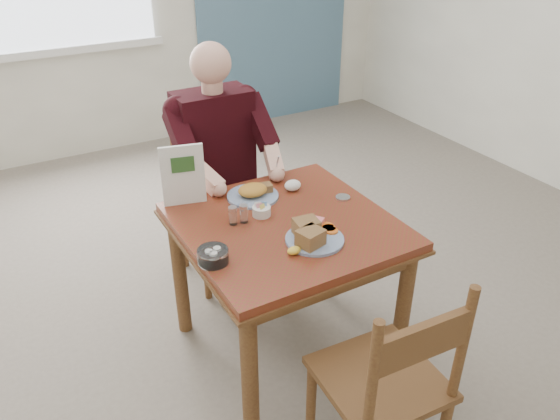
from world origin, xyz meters
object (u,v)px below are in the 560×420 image
table (286,243)px  chair_near (387,385)px  far_plate (254,192)px  chair_far (217,200)px  near_plate (312,235)px  diner (220,153)px

table → chair_near: size_ratio=0.97×
chair_near → far_plate: size_ratio=3.31×
far_plate → table: bearing=-86.0°
chair_far → chair_near: same height
chair_near → near_plate: 0.66m
chair_far → diner: (0.00, -0.09, 0.33)m
far_plate → chair_near: bearing=-90.3°
near_plate → far_plate: size_ratio=0.95×
chair_near → far_plate: (0.01, 1.05, 0.30)m
chair_far → near_plate: bearing=-89.1°
table → diner: (0.00, 0.71, 0.17)m
table → far_plate: far_plate is taller
near_plate → far_plate: (-0.03, 0.46, -0.01)m
chair_far → far_plate: (-0.02, -0.52, 0.30)m
table → diner: bearing=90.0°
diner → near_plate: (0.02, -0.89, -0.03)m
chair_near → near_plate: bearing=86.1°
table → chair_near: chair_near is taller
diner → far_plate: diner is taller
table → chair_far: 0.81m
table → far_plate: bearing=94.0°
chair_far → near_plate: (0.02, -0.98, 0.30)m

